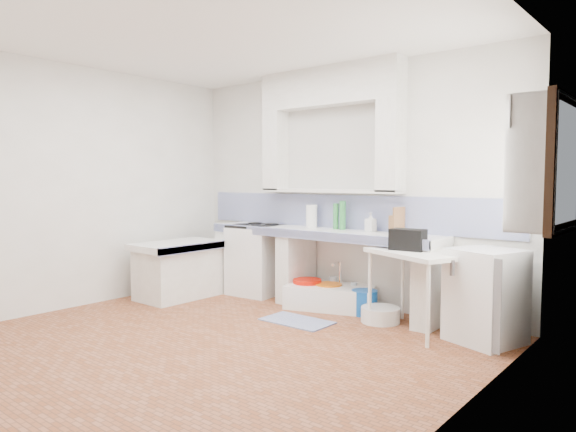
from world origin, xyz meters
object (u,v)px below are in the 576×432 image
Objects in this scene: side_table at (414,292)px; stove at (257,260)px; fridge at (486,296)px; sink at (331,298)px.

stove is at bearing -163.70° from side_table.
stove reaches higher than fridge.
sink is 1.04× the size of side_table.
sink is at bearing -169.47° from side_table.
side_table reaches higher than sink.
stove is 0.88× the size of sink.
sink is 1.84m from fridge.
stove is at bearing 160.76° from sink.
fridge is (1.81, -0.13, 0.31)m from sink.
sink is (1.18, -0.02, -0.32)m from stove.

